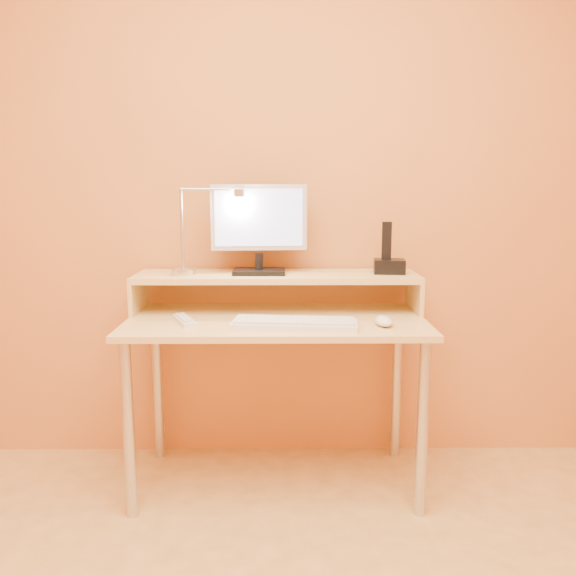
{
  "coord_description": "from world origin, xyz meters",
  "views": [
    {
      "loc": [
        0.03,
        -1.09,
        1.24
      ],
      "look_at": [
        0.05,
        1.13,
        0.85
      ],
      "focal_mm": 35.74,
      "sensor_mm": 36.0,
      "label": 1
    }
  ],
  "objects_px": {
    "mouse": "(384,321)",
    "remote_control": "(184,321)",
    "phone_dock": "(389,266)",
    "keyboard": "(294,324)",
    "monitor_panel": "(259,217)",
    "lamp_base": "(183,272)"
  },
  "relations": [
    {
      "from": "mouse",
      "to": "remote_control",
      "type": "relative_size",
      "value": 0.61
    },
    {
      "from": "remote_control",
      "to": "phone_dock",
      "type": "bearing_deg",
      "value": -7.83
    },
    {
      "from": "phone_dock",
      "to": "keyboard",
      "type": "distance_m",
      "value": 0.55
    },
    {
      "from": "remote_control",
      "to": "mouse",
      "type": "bearing_deg",
      "value": -27.47
    },
    {
      "from": "monitor_panel",
      "to": "phone_dock",
      "type": "distance_m",
      "value": 0.59
    },
    {
      "from": "mouse",
      "to": "remote_control",
      "type": "distance_m",
      "value": 0.77
    },
    {
      "from": "phone_dock",
      "to": "keyboard",
      "type": "xyz_separation_m",
      "value": [
        -0.41,
        -0.31,
        -0.18
      ]
    },
    {
      "from": "lamp_base",
      "to": "keyboard",
      "type": "xyz_separation_m",
      "value": [
        0.46,
        -0.28,
        -0.16
      ]
    },
    {
      "from": "monitor_panel",
      "to": "keyboard",
      "type": "xyz_separation_m",
      "value": [
        0.14,
        -0.32,
        -0.39
      ]
    },
    {
      "from": "monitor_panel",
      "to": "mouse",
      "type": "relative_size",
      "value": 3.51
    },
    {
      "from": "phone_dock",
      "to": "lamp_base",
      "type": "bearing_deg",
      "value": -171.61
    },
    {
      "from": "monitor_panel",
      "to": "remote_control",
      "type": "relative_size",
      "value": 2.15
    },
    {
      "from": "lamp_base",
      "to": "mouse",
      "type": "height_order",
      "value": "lamp_base"
    },
    {
      "from": "lamp_base",
      "to": "keyboard",
      "type": "relative_size",
      "value": 0.21
    },
    {
      "from": "keyboard",
      "to": "remote_control",
      "type": "distance_m",
      "value": 0.44
    },
    {
      "from": "lamp_base",
      "to": "remote_control",
      "type": "xyz_separation_m",
      "value": [
        0.03,
        -0.2,
        -0.16
      ]
    },
    {
      "from": "phone_dock",
      "to": "monitor_panel",
      "type": "bearing_deg",
      "value": -174.61
    },
    {
      "from": "phone_dock",
      "to": "remote_control",
      "type": "xyz_separation_m",
      "value": [
        -0.84,
        -0.23,
        -0.18
      ]
    },
    {
      "from": "keyboard",
      "to": "lamp_base",
      "type": "bearing_deg",
      "value": 154.45
    },
    {
      "from": "mouse",
      "to": "remote_control",
      "type": "bearing_deg",
      "value": 172.45
    },
    {
      "from": "monitor_panel",
      "to": "phone_dock",
      "type": "bearing_deg",
      "value": -5.02
    },
    {
      "from": "phone_dock",
      "to": "keyboard",
      "type": "relative_size",
      "value": 0.28
    }
  ]
}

